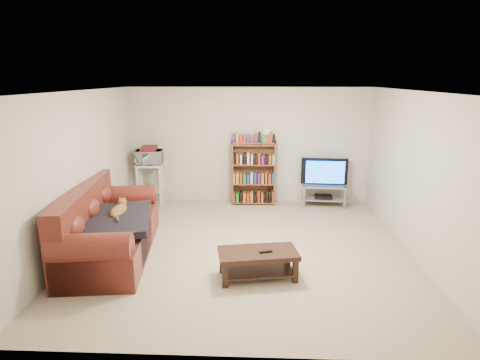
{
  "coord_description": "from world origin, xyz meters",
  "views": [
    {
      "loc": [
        0.17,
        -5.78,
        2.59
      ],
      "look_at": [
        -0.1,
        0.4,
        1.0
      ],
      "focal_mm": 30.0,
      "sensor_mm": 36.0,
      "label": 1
    }
  ],
  "objects_px": {
    "tv_stand": "(324,192)",
    "bookshelf": "(254,172)",
    "sofa": "(106,232)",
    "coffee_table": "(258,259)"
  },
  "relations": [
    {
      "from": "tv_stand",
      "to": "bookshelf",
      "type": "xyz_separation_m",
      "value": [
        -1.45,
        0.07,
        0.38
      ]
    },
    {
      "from": "sofa",
      "to": "bookshelf",
      "type": "height_order",
      "value": "bookshelf"
    },
    {
      "from": "sofa",
      "to": "coffee_table",
      "type": "relative_size",
      "value": 2.3
    },
    {
      "from": "sofa",
      "to": "bookshelf",
      "type": "distance_m",
      "value": 3.39
    },
    {
      "from": "coffee_table",
      "to": "bookshelf",
      "type": "distance_m",
      "value": 3.25
    },
    {
      "from": "coffee_table",
      "to": "tv_stand",
      "type": "bearing_deg",
      "value": 56.5
    },
    {
      "from": "tv_stand",
      "to": "bookshelf",
      "type": "distance_m",
      "value": 1.5
    },
    {
      "from": "sofa",
      "to": "coffee_table",
      "type": "distance_m",
      "value": 2.36
    },
    {
      "from": "coffee_table",
      "to": "bookshelf",
      "type": "bearing_deg",
      "value": 81.47
    },
    {
      "from": "bookshelf",
      "to": "sofa",
      "type": "bearing_deg",
      "value": -131.04
    }
  ]
}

